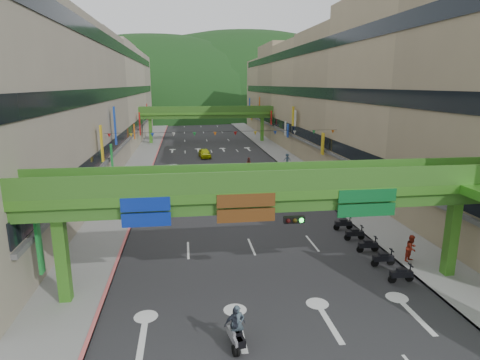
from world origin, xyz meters
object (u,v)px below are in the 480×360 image
object	(u,v)px
scooter_rider_mid	(249,165)
car_yellow	(205,153)
car_silver	(172,171)
pedestrian_red	(411,250)
scooter_rider_near	(238,329)
overpass_near	(290,203)

from	to	relation	value
scooter_rider_mid	car_yellow	bearing A→B (deg)	113.26
scooter_rider_mid	car_yellow	xyz separation A→B (m)	(-5.16, 12.01, -0.36)
car_silver	pedestrian_red	distance (m)	31.39
car_silver	pedestrian_red	bearing A→B (deg)	-61.44
scooter_rider_near	car_yellow	world-z (taller)	scooter_rider_near
car_yellow	overpass_near	bearing A→B (deg)	-92.42
scooter_rider_mid	pedestrian_red	world-z (taller)	scooter_rider_mid
overpass_near	car_yellow	xyz separation A→B (m)	(-2.37, 42.84, -4.50)
scooter_rider_near	scooter_rider_mid	bearing A→B (deg)	80.04
scooter_rider_mid	car_yellow	world-z (taller)	scooter_rider_mid
car_silver	scooter_rider_near	bearing A→B (deg)	-85.82
scooter_rider_mid	pedestrian_red	distance (m)	28.86
car_silver	pedestrian_red	xyz separation A→B (m)	(16.00, -27.00, 0.12)
overpass_near	car_silver	size ratio (longest dim) A/B	6.07
overpass_near	scooter_rider_mid	world-z (taller)	overpass_near
car_yellow	pedestrian_red	xyz separation A→B (m)	(11.24, -40.22, 0.18)
car_silver	pedestrian_red	size ratio (longest dim) A/B	2.63
overpass_near	scooter_rider_mid	bearing A→B (deg)	84.84
overpass_near	pedestrian_red	size ratio (longest dim) A/B	15.95
car_yellow	scooter_rider_mid	bearing A→B (deg)	-72.33
scooter_rider_near	scooter_rider_mid	distance (m)	35.75
car_silver	pedestrian_red	world-z (taller)	pedestrian_red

